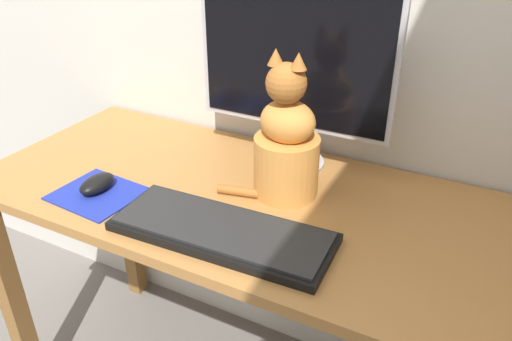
% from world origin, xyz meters
% --- Properties ---
extents(desk, '(1.34, 0.56, 0.73)m').
position_xyz_m(desk, '(0.00, 0.00, 0.62)').
color(desk, '#A87038').
rests_on(desk, ground_plane).
extents(monitor, '(0.48, 0.17, 0.44)m').
position_xyz_m(monitor, '(0.01, 0.19, 0.98)').
color(monitor, '#B2B2B7').
rests_on(monitor, desk).
extents(keyboard, '(0.46, 0.19, 0.02)m').
position_xyz_m(keyboard, '(0.01, -0.16, 0.74)').
color(keyboard, black).
rests_on(keyboard, desk).
extents(mousepad_left, '(0.20, 0.18, 0.00)m').
position_xyz_m(mousepad_left, '(-0.32, -0.16, 0.73)').
color(mousepad_left, '#1E2D9E').
rests_on(mousepad_left, desk).
extents(computer_mouse_left, '(0.06, 0.10, 0.04)m').
position_xyz_m(computer_mouse_left, '(-0.33, -0.14, 0.75)').
color(computer_mouse_left, black).
rests_on(computer_mouse_left, mousepad_left).
extents(cat, '(0.22, 0.17, 0.33)m').
position_xyz_m(cat, '(0.05, 0.05, 0.85)').
color(cat, '#D6893D').
rests_on(cat, desk).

